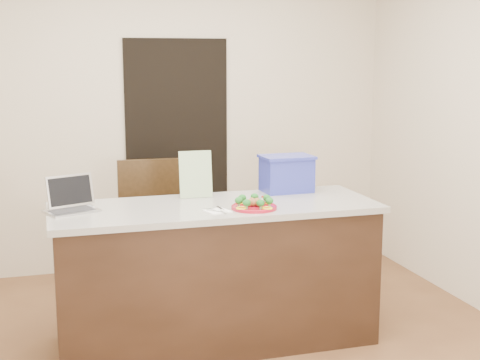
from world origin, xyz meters
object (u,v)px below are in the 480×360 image
object	(u,v)px
napkin	(217,211)
laptop	(71,201)
island	(216,274)
chair	(152,221)
blue_box	(287,173)
yogurt_bottle	(263,202)
plate	(254,207)

from	to	relation	value
napkin	laptop	world-z (taller)	laptop
island	chair	bearing A→B (deg)	105.67
laptop	chair	size ratio (longest dim) A/B	0.33
island	blue_box	size ratio (longest dim) A/B	5.76
laptop	napkin	bearing A→B (deg)	-40.22
island	blue_box	bearing A→B (deg)	24.81
yogurt_bottle	chair	bearing A→B (deg)	116.23
yogurt_bottle	chair	size ratio (longest dim) A/B	0.06
napkin	laptop	distance (m)	0.89
plate	napkin	world-z (taller)	plate
plate	chair	world-z (taller)	chair
laptop	blue_box	bearing A→B (deg)	-14.75
blue_box	laptop	bearing A→B (deg)	-174.97
plate	napkin	distance (m)	0.24
napkin	yogurt_bottle	bearing A→B (deg)	8.27
island	yogurt_bottle	world-z (taller)	yogurt_bottle
plate	laptop	size ratio (longest dim) A/B	0.80
napkin	chair	bearing A→B (deg)	101.34
napkin	laptop	size ratio (longest dim) A/B	0.38
island	laptop	bearing A→B (deg)	174.21
plate	blue_box	world-z (taller)	blue_box
plate	napkin	xyz separation A→B (m)	(-0.24, -0.01, -0.01)
yogurt_bottle	blue_box	world-z (taller)	blue_box
plate	laptop	xyz separation A→B (m)	(-1.08, 0.27, 0.05)
laptop	plate	bearing A→B (deg)	-35.92
island	plate	size ratio (longest dim) A/B	7.31
chair	plate	bearing A→B (deg)	-65.12
island	chair	xyz separation A→B (m)	(-0.26, 0.93, 0.14)
chair	island	bearing A→B (deg)	-71.93
island	napkin	distance (m)	0.50
napkin	yogurt_bottle	size ratio (longest dim) A/B	1.98
plate	napkin	size ratio (longest dim) A/B	2.09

